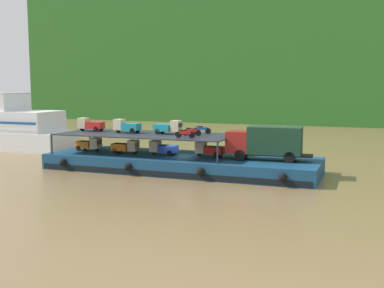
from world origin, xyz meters
TOP-DOWN VIEW (x-y plane):
  - ground_plane at (0.00, 0.00)m, footprint 400.00×400.00m
  - hillside_far_bank at (0.00, 73.37)m, footprint 126.01×37.73m
  - cargo_barge at (0.00, -0.03)m, footprint 26.70×8.42m
  - covered_lorry at (8.37, 0.27)m, footprint 7.93×2.59m
  - cargo_rack at (-3.80, 0.00)m, footprint 17.50×7.04m
  - mini_truck_lower_stern at (-10.31, -0.06)m, footprint 2.78×1.28m
  - mini_truck_lower_aft at (-5.73, -0.49)m, footprint 2.75×1.22m
  - mini_truck_lower_mid at (-1.78, -0.17)m, footprint 2.75×1.22m
  - mini_truck_lower_fore at (2.74, 0.60)m, footprint 2.79×1.28m
  - mini_truck_upper_stern at (-10.52, 0.60)m, footprint 2.79×1.29m
  - mini_truck_upper_mid at (-6.03, 0.26)m, footprint 2.76×1.23m
  - mini_truck_upper_fore at (-1.52, 0.64)m, footprint 2.79×1.29m
  - motorcycle_upper_port at (1.31, -2.11)m, footprint 1.90×0.55m
  - motorcycle_upper_centre at (1.16, 0.00)m, footprint 1.90×0.55m
  - motorcycle_upper_stbd at (1.45, 2.11)m, footprint 1.90×0.55m

SIDE VIEW (x-z plane):
  - ground_plane at x=0.00m, z-range 0.00..0.00m
  - cargo_barge at x=0.00m, z-range 0.00..1.50m
  - mini_truck_lower_stern at x=-10.31m, z-range 1.50..2.88m
  - mini_truck_lower_aft at x=-5.73m, z-range 1.50..2.88m
  - mini_truck_lower_mid at x=-1.78m, z-range 1.50..2.88m
  - mini_truck_lower_fore at x=2.74m, z-range 1.50..2.88m
  - covered_lorry at x=8.37m, z-range 1.64..4.74m
  - cargo_rack at x=-3.80m, z-range 2.43..4.43m
  - motorcycle_upper_port at x=1.31m, z-range 3.50..4.37m
  - motorcycle_upper_centre at x=1.16m, z-range 3.50..4.37m
  - motorcycle_upper_stbd at x=1.45m, z-range 3.50..4.37m
  - mini_truck_upper_stern at x=-10.52m, z-range 3.50..4.88m
  - mini_truck_upper_mid at x=-6.03m, z-range 3.50..4.88m
  - mini_truck_upper_fore at x=-1.52m, z-range 3.50..4.88m
  - hillside_far_bank at x=0.00m, z-range 2.04..34.30m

